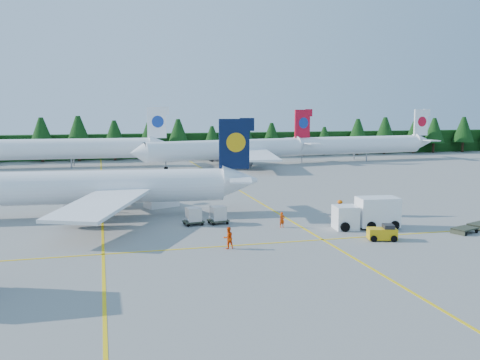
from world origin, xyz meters
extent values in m
plane|color=gray|center=(0.00, 0.00, 0.00)|extent=(320.00, 320.00, 0.00)
cube|color=yellow|center=(-14.00, 20.00, 0.01)|extent=(0.25, 120.00, 0.01)
cube|color=yellow|center=(6.00, 20.00, 0.01)|extent=(0.25, 120.00, 0.01)
cube|color=yellow|center=(0.00, -6.00, 0.01)|extent=(80.00, 0.25, 0.01)
cube|color=black|center=(0.00, 82.00, 3.00)|extent=(220.00, 4.00, 6.00)
cylinder|color=white|center=(-16.17, 10.75, 3.39)|extent=(32.26, 6.89, 3.77)
cube|color=black|center=(1.18, 9.04, 8.10)|extent=(3.60, 0.68, 5.84)
cube|color=white|center=(-12.58, 18.44, 2.83)|extent=(8.55, 15.02, 1.07)
cylinder|color=gray|center=(-14.70, 16.09, 1.51)|extent=(3.38, 2.28, 1.98)
cube|color=white|center=(-14.15, 2.50, 2.83)|extent=(10.84, 15.22, 1.07)
cylinder|color=gray|center=(-15.77, 5.22, 1.51)|extent=(3.38, 2.28, 1.98)
cylinder|color=white|center=(11.34, 57.03, 3.66)|extent=(34.69, 11.08, 4.07)
cone|color=white|center=(-6.98, 53.19, 3.66)|extent=(3.62, 4.57, 4.07)
cube|color=red|center=(29.77, 60.89, 8.75)|extent=(3.86, 1.14, 6.31)
cube|color=white|center=(12.56, 66.12, 3.05)|extent=(12.89, 16.28, 1.15)
cylinder|color=gray|center=(11.13, 63.01, 1.63)|extent=(3.82, 2.80, 2.14)
cube|color=white|center=(16.10, 49.19, 3.05)|extent=(7.71, 15.83, 1.15)
cylinder|color=gray|center=(13.55, 51.46, 1.63)|extent=(3.82, 2.80, 2.14)
cylinder|color=gray|center=(-1.52, 54.33, 0.86)|extent=(0.24, 0.24, 1.73)
cylinder|color=white|center=(-21.85, 64.98, 3.83)|extent=(36.35, 5.73, 4.26)
cube|color=white|center=(-2.16, 64.18, 9.16)|extent=(4.06, 0.54, 6.60)
cylinder|color=white|center=(43.06, 62.45, 3.67)|extent=(34.89, 7.09, 4.08)
cone|color=white|center=(24.37, 60.81, 3.67)|extent=(3.20, 4.31, 4.08)
cube|color=white|center=(61.85, 64.10, 8.77)|extent=(3.89, 0.69, 6.32)
cylinder|color=gray|center=(29.93, 61.30, 0.82)|extent=(0.24, 0.24, 1.63)
cube|color=white|center=(-6.78, 14.63, 0.52)|extent=(4.50, 3.50, 1.05)
cube|color=gray|center=(-7.53, 16.38, 2.19)|extent=(2.90, 4.09, 2.83)
cube|color=gray|center=(-8.28, 18.14, 3.48)|extent=(2.03, 1.73, 0.11)
cube|color=silver|center=(10.04, -2.35, 1.20)|extent=(2.50, 2.50, 2.39)
cube|color=black|center=(10.04, -2.35, 1.76)|extent=(2.15, 2.35, 1.02)
cube|color=silver|center=(13.44, -2.71, 1.71)|extent=(4.34, 2.92, 2.96)
cube|color=gold|center=(11.32, -7.48, 0.61)|extent=(2.89, 2.03, 1.03)
cube|color=black|center=(11.86, -7.62, 1.26)|extent=(1.22, 1.42, 0.47)
cube|color=#333829|center=(20.67, -7.00, 0.47)|extent=(2.91, 2.37, 0.15)
cube|color=#333829|center=(23.52, -5.68, 0.47)|extent=(2.91, 2.37, 0.15)
cube|color=#333829|center=(-4.68, 3.37, 0.37)|extent=(2.26, 1.87, 0.13)
cube|color=silver|center=(-4.68, 3.37, 1.16)|extent=(1.63, 1.59, 1.44)
cube|color=#333829|center=(-2.03, 3.29, 0.37)|extent=(2.26, 1.87, 0.13)
cube|color=silver|center=(-2.03, 3.29, 1.16)|extent=(1.63, 1.59, 1.44)
imported|color=#D93804|center=(4.00, -0.08, 0.81)|extent=(0.66, 0.50, 1.62)
imported|color=#F84505|center=(-3.32, -6.82, 0.97)|extent=(1.08, 0.92, 1.93)
imported|color=#EE5F05|center=(12.31, 3.80, 0.93)|extent=(0.59, 0.82, 1.87)
camera|label=1|loc=(-13.87, -51.36, 12.27)|focal=40.00mm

